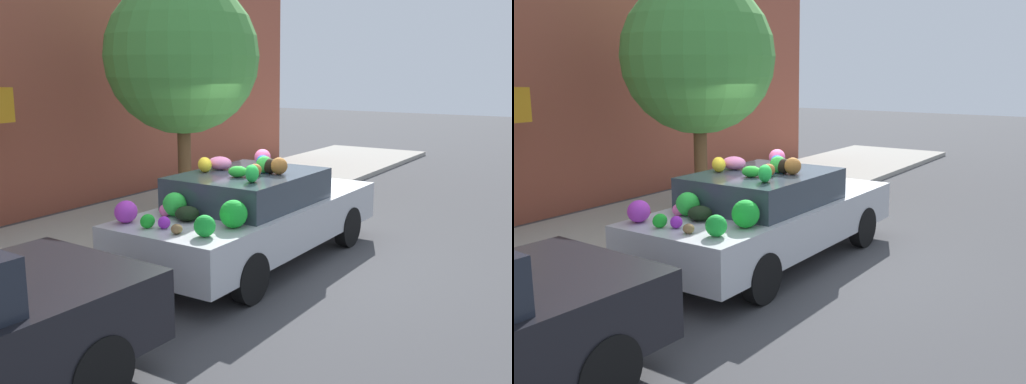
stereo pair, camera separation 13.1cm
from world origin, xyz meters
The scene contains 6 objects.
ground_plane centered at (0.00, 0.00, 0.00)m, with size 60.00×60.00×0.00m, color #424244.
sidewalk_curb centered at (0.00, 2.70, 0.06)m, with size 24.00×3.20×0.12m.
building_facade centered at (-0.13, 4.92, 3.00)m, with size 18.00×1.20×6.09m.
street_tree centered at (1.31, 2.32, 2.94)m, with size 2.71×2.71×4.19m.
fire_hydrant centered at (-0.84, 1.63, 0.46)m, with size 0.20×0.20×0.70m.
art_car centered at (-0.07, -0.04, 0.72)m, with size 4.51×1.84×1.56m.
Camera 1 is at (-7.04, -4.50, 2.75)m, focal length 42.00 mm.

